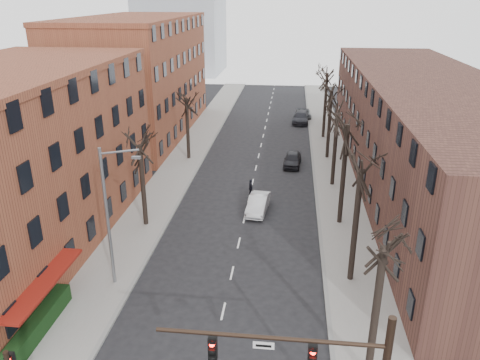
% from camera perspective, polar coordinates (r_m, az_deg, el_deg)
% --- Properties ---
extents(sidewalk_left, '(4.00, 90.00, 0.15)m').
position_cam_1_polar(sidewalk_left, '(53.07, -6.44, 2.99)').
color(sidewalk_left, gray).
rests_on(sidewalk_left, ground).
extents(sidewalk_right, '(4.00, 90.00, 0.15)m').
position_cam_1_polar(sidewalk_right, '(52.03, 11.04, 2.33)').
color(sidewalk_right, gray).
rests_on(sidewalk_right, ground).
extents(building_left_near, '(12.00, 26.00, 12.00)m').
position_cam_1_polar(building_left_near, '(36.58, -26.13, 1.92)').
color(building_left_near, brown).
rests_on(building_left_near, ground).
extents(building_left_far, '(12.00, 28.00, 14.00)m').
position_cam_1_polar(building_left_far, '(61.96, -12.29, 11.97)').
color(building_left_far, brown).
rests_on(building_left_far, ground).
extents(building_right, '(12.00, 50.00, 10.00)m').
position_cam_1_polar(building_right, '(47.30, 21.63, 5.48)').
color(building_right, '#4D2D24').
rests_on(building_right, ground).
extents(awning_left, '(1.20, 7.00, 0.15)m').
position_cam_1_polar(awning_left, '(29.21, -22.00, -15.76)').
color(awning_left, maroon).
rests_on(awning_left, ground).
extents(hedge, '(0.80, 6.00, 1.00)m').
position_cam_1_polar(hedge, '(28.20, -23.32, -15.83)').
color(hedge, black).
rests_on(hedge, sidewalk_left).
extents(tree_right_b, '(5.20, 5.20, 10.80)m').
position_cam_1_polar(tree_right_b, '(31.34, 13.24, -11.81)').
color(tree_right_b, black).
rests_on(tree_right_b, ground).
extents(tree_right_c, '(5.20, 5.20, 11.60)m').
position_cam_1_polar(tree_right_c, '(38.24, 11.98, -5.20)').
color(tree_right_c, black).
rests_on(tree_right_c, ground).
extents(tree_right_d, '(5.20, 5.20, 10.00)m').
position_cam_1_polar(tree_right_d, '(45.49, 11.14, -0.65)').
color(tree_right_d, black).
rests_on(tree_right_d, ground).
extents(tree_right_e, '(5.20, 5.20, 10.80)m').
position_cam_1_polar(tree_right_e, '(52.96, 10.53, 2.63)').
color(tree_right_e, black).
rests_on(tree_right_e, ground).
extents(tree_right_f, '(5.20, 5.20, 11.60)m').
position_cam_1_polar(tree_right_f, '(60.57, 10.07, 5.10)').
color(tree_right_f, black).
rests_on(tree_right_f, ground).
extents(tree_left_a, '(5.20, 5.20, 9.50)m').
position_cam_1_polar(tree_left_a, '(37.87, -11.35, -5.43)').
color(tree_left_a, black).
rests_on(tree_left_a, ground).
extents(tree_left_b, '(5.20, 5.20, 9.50)m').
position_cam_1_polar(tree_left_b, '(52.09, -6.24, 2.55)').
color(tree_left_b, black).
rests_on(tree_left_b, ground).
extents(streetlight, '(2.45, 0.22, 9.03)m').
position_cam_1_polar(streetlight, '(28.78, -15.62, -3.79)').
color(streetlight, slate).
rests_on(streetlight, ground).
extents(silver_sedan, '(1.89, 4.43, 1.42)m').
position_cam_1_polar(silver_sedan, '(39.09, 2.21, -2.93)').
color(silver_sedan, silver).
rests_on(silver_sedan, ground).
extents(parked_car_near, '(2.04, 4.34, 1.43)m').
position_cam_1_polar(parked_car_near, '(49.85, 6.43, 2.52)').
color(parked_car_near, black).
rests_on(parked_car_near, ground).
extents(parked_car_mid, '(2.56, 5.41, 1.52)m').
position_cam_1_polar(parked_car_mid, '(67.16, 7.44, 7.57)').
color(parked_car_mid, '#212229').
rests_on(parked_car_mid, ground).
extents(parked_car_far, '(2.30, 4.53, 1.23)m').
position_cam_1_polar(parked_car_far, '(70.01, 7.77, 8.01)').
color(parked_car_far, slate).
rests_on(parked_car_far, ground).
extents(pedestrian_crossing, '(0.65, 1.03, 1.63)m').
position_cam_1_polar(pedestrian_crossing, '(41.96, 1.32, -0.98)').
color(pedestrian_crossing, black).
rests_on(pedestrian_crossing, ground).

